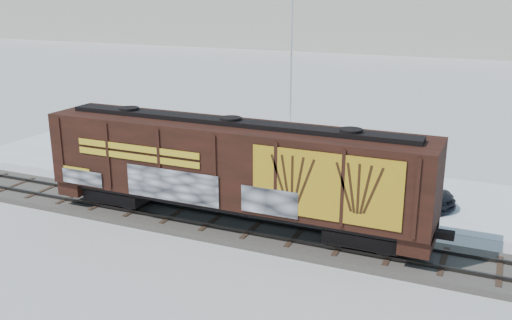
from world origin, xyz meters
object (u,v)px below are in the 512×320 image
at_px(car_silver, 146,151).
at_px(hopper_railcar, 231,166).
at_px(flagpole, 292,85).
at_px(car_dark, 407,187).
at_px(car_white, 188,163).

bearing_deg(car_silver, hopper_railcar, -118.58).
bearing_deg(flagpole, car_silver, -137.42).
bearing_deg(hopper_railcar, car_silver, 143.09).
distance_m(car_silver, car_dark, 15.95).
height_order(hopper_railcar, car_white, hopper_railcar).
distance_m(hopper_railcar, flagpole, 13.89).
relative_size(car_silver, car_white, 0.86).
distance_m(flagpole, car_white, 9.38).
bearing_deg(hopper_railcar, flagpole, 99.62).
distance_m(car_silver, car_white, 4.17).
xyz_separation_m(car_silver, car_white, (3.88, -1.54, 0.09)).
distance_m(flagpole, car_silver, 10.31).
bearing_deg(hopper_railcar, car_dark, 46.13).
bearing_deg(flagpole, hopper_railcar, -80.38).
xyz_separation_m(hopper_railcar, car_silver, (-9.43, 7.09, -2.19)).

